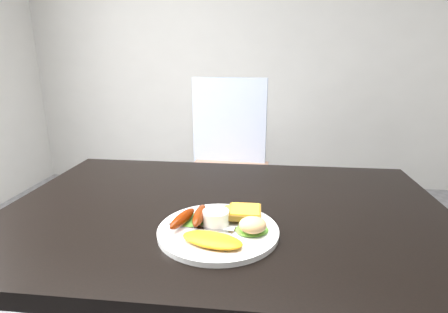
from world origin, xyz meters
TOP-DOWN VIEW (x-y plane):
  - room_back_panel at (0.00, 2.25)m, footprint 4.00×0.04m
  - dining_table at (0.00, 0.00)m, footprint 1.20×0.80m
  - dining_chair at (-0.12, 1.13)m, footprint 0.52×0.52m
  - person at (0.21, 0.56)m, footprint 0.63×0.52m
  - plate at (-0.00, -0.15)m, footprint 0.28×0.28m
  - lettuce_left at (-0.07, -0.12)m, footprint 0.09×0.09m
  - lettuce_right at (0.08, -0.15)m, footprint 0.10×0.09m
  - omelette at (-0.00, -0.22)m, footprint 0.15×0.10m
  - sausage_a at (-0.08, -0.15)m, footprint 0.06×0.11m
  - sausage_b at (-0.05, -0.13)m, footprint 0.03×0.11m
  - ramekin at (-0.01, -0.13)m, footprint 0.07×0.07m
  - toast_a at (0.02, -0.07)m, footprint 0.09×0.09m
  - toast_b at (0.06, -0.09)m, footprint 0.08×0.08m
  - potato_salad at (0.08, -0.17)m, footprint 0.07×0.07m
  - fork at (-0.04, -0.16)m, footprint 0.16×0.04m

SIDE VIEW (x-z plane):
  - dining_chair at x=-0.12m, z-range 0.42..0.48m
  - dining_table at x=0.00m, z-range 0.71..0.75m
  - person at x=0.21m, z-range 0.00..1.49m
  - plate at x=0.00m, z-range 0.75..0.76m
  - fork at x=-0.04m, z-range 0.76..0.77m
  - lettuce_right at x=0.08m, z-range 0.76..0.77m
  - lettuce_left at x=-0.07m, z-range 0.76..0.77m
  - toast_a at x=0.02m, z-range 0.76..0.77m
  - omelette at x=0.00m, z-range 0.76..0.78m
  - ramekin at x=-0.01m, z-range 0.76..0.80m
  - toast_b at x=0.06m, z-range 0.77..0.79m
  - sausage_a at x=-0.08m, z-range 0.77..0.80m
  - sausage_b at x=-0.05m, z-range 0.77..0.80m
  - potato_salad at x=0.08m, z-range 0.77..0.80m
  - room_back_panel at x=0.00m, z-range 0.00..2.70m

